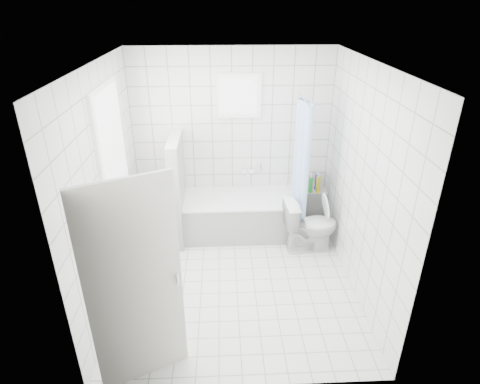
{
  "coord_description": "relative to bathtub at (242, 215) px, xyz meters",
  "views": [
    {
      "loc": [
        -0.14,
        -3.97,
        3.19
      ],
      "look_at": [
        0.06,
        0.35,
        1.05
      ],
      "focal_mm": 30.0,
      "sensor_mm": 36.0,
      "label": 1
    }
  ],
  "objects": [
    {
      "name": "ground",
      "position": [
        -0.12,
        -1.13,
        -0.29
      ],
      "size": [
        3.0,
        3.0,
        0.0
      ],
      "primitive_type": "plane",
      "color": "white",
      "rests_on": "ground"
    },
    {
      "name": "ceiling",
      "position": [
        -0.12,
        -1.13,
        2.31
      ],
      "size": [
        3.0,
        3.0,
        0.0
      ],
      "primitive_type": "plane",
      "rotation": [
        3.14,
        0.0,
        0.0
      ],
      "color": "white",
      "rests_on": "ground"
    },
    {
      "name": "wall_back",
      "position": [
        -0.12,
        0.37,
        1.01
      ],
      "size": [
        2.8,
        0.02,
        2.6
      ],
      "primitive_type": "cube",
      "color": "white",
      "rests_on": "ground"
    },
    {
      "name": "wall_front",
      "position": [
        -0.12,
        -2.62,
        1.01
      ],
      "size": [
        2.8,
        0.02,
        2.6
      ],
      "primitive_type": "cube",
      "color": "white",
      "rests_on": "ground"
    },
    {
      "name": "wall_left",
      "position": [
        -1.52,
        -1.13,
        1.01
      ],
      "size": [
        0.02,
        3.0,
        2.6
      ],
      "primitive_type": "cube",
      "color": "white",
      "rests_on": "ground"
    },
    {
      "name": "wall_right",
      "position": [
        1.28,
        -1.13,
        1.01
      ],
      "size": [
        0.02,
        3.0,
        2.6
      ],
      "primitive_type": "cube",
      "color": "white",
      "rests_on": "ground"
    },
    {
      "name": "window_left",
      "position": [
        -1.48,
        -0.83,
        1.31
      ],
      "size": [
        0.01,
        0.9,
        1.4
      ],
      "primitive_type": "cube",
      "color": "white",
      "rests_on": "wall_left"
    },
    {
      "name": "window_back",
      "position": [
        -0.02,
        0.33,
        1.66
      ],
      "size": [
        0.5,
        0.01,
        0.5
      ],
      "primitive_type": "cube",
      "color": "white",
      "rests_on": "wall_back"
    },
    {
      "name": "window_sill",
      "position": [
        -1.43,
        -0.83,
        0.57
      ],
      "size": [
        0.18,
        1.02,
        0.08
      ],
      "primitive_type": "cube",
      "color": "white",
      "rests_on": "wall_left"
    },
    {
      "name": "door",
      "position": [
        -1.01,
        -2.43,
        0.71
      ],
      "size": [
        0.74,
        0.38,
        2.0
      ],
      "primitive_type": "cube",
      "rotation": [
        0.0,
        0.0,
        -1.13
      ],
      "color": "silver",
      "rests_on": "ground"
    },
    {
      "name": "bathtub",
      "position": [
        0.0,
        0.0,
        0.0
      ],
      "size": [
        1.67,
        0.77,
        0.58
      ],
      "color": "white",
      "rests_on": "ground"
    },
    {
      "name": "partition_wall",
      "position": [
        -0.9,
        -0.05,
        0.46
      ],
      "size": [
        0.15,
        0.85,
        1.5
      ],
      "primitive_type": "cube",
      "color": "white",
      "rests_on": "ground"
    },
    {
      "name": "tiled_ledge",
      "position": [
        1.08,
        0.25,
        -0.02
      ],
      "size": [
        0.4,
        0.24,
        0.55
      ],
      "primitive_type": "cube",
      "color": "white",
      "rests_on": "ground"
    },
    {
      "name": "toilet",
      "position": [
        0.91,
        -0.48,
        0.08
      ],
      "size": [
        0.76,
        0.47,
        0.74
      ],
      "primitive_type": "imported",
      "rotation": [
        0.0,
        0.0,
        1.65
      ],
      "color": "white",
      "rests_on": "ground"
    },
    {
      "name": "curtain_rod",
      "position": [
        0.78,
        -0.03,
        1.71
      ],
      "size": [
        0.02,
        0.8,
        0.02
      ],
      "primitive_type": "cylinder",
      "rotation": [
        1.57,
        0.0,
        0.0
      ],
      "color": "silver",
      "rests_on": "wall_back"
    },
    {
      "name": "shower_curtain",
      "position": [
        0.78,
        -0.16,
        0.81
      ],
      "size": [
        0.14,
        0.48,
        1.78
      ],
      "primitive_type": null,
      "color": "#549AF8",
      "rests_on": "curtain_rod"
    },
    {
      "name": "tub_faucet",
      "position": [
        0.1,
        0.33,
        0.56
      ],
      "size": [
        0.18,
        0.06,
        0.06
      ],
      "primitive_type": "cube",
      "color": "silver",
      "rests_on": "wall_back"
    },
    {
      "name": "sill_bottles",
      "position": [
        -1.42,
        -0.68,
        0.72
      ],
      "size": [
        0.17,
        0.41,
        0.28
      ],
      "color": "white",
      "rests_on": "window_sill"
    },
    {
      "name": "ledge_bottles",
      "position": [
        1.08,
        0.23,
        0.38
      ],
      "size": [
        0.18,
        0.19,
        0.26
      ],
      "color": "red",
      "rests_on": "tiled_ledge"
    }
  ]
}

